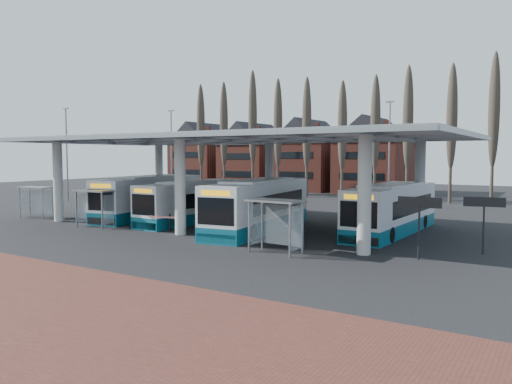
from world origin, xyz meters
The scene contains 17 objects.
ground centered at (0.00, 0.00, 0.00)m, with size 140.00×140.00×0.00m, color black.
station_canopy centered at (0.00, 8.00, 5.68)m, with size 32.00×16.00×6.34m.
poplar_row centered at (0.00, 33.00, 8.78)m, with size 45.10×1.10×14.50m.
townhouse_row centered at (-15.75, 44.00, 5.94)m, with size 36.80×10.30×12.25m.
lamp_post_a centered at (-18.00, 22.00, 5.34)m, with size 0.80×0.16×10.17m.
lamp_post_b centered at (6.00, 26.00, 5.34)m, with size 0.80×0.16×10.17m.
lamp_post_d centered at (-26.00, 14.00, 5.34)m, with size 0.80×0.16×10.17m.
bus_0 centered at (-8.19, 8.36, 1.58)m, with size 4.61×12.33×3.35m.
bus_1 centered at (-3.02, 8.09, 1.46)m, with size 2.63×11.23×3.11m.
bus_2 centered at (3.25, 6.77, 1.60)m, with size 4.33×12.49×3.40m.
bus_3 centered at (11.14, 10.21, 1.50)m, with size 2.76×11.52×3.19m.
shelter_0 centered at (-15.44, 3.06, 1.81)m, with size 2.90×1.87×2.49m.
shelter_1 centered at (-7.27, 2.04, 1.88)m, with size 2.90×1.64×2.58m.
shelter_2 centered at (8.02, 0.67, 1.98)m, with size 3.05×1.72×2.73m.
info_sign_0 centered at (14.66, 2.67, 2.52)m, with size 2.02×0.22×3.01m.
info_sign_1 centered at (17.09, 5.69, 2.43)m, with size 1.93×0.48×2.90m.
barrier centered at (-1.45, 2.72, 0.90)m, with size 2.27×0.89×1.16m.
Camera 1 is at (20.54, -21.41, 4.95)m, focal length 35.00 mm.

